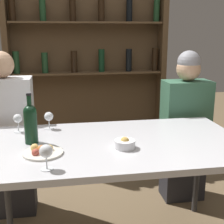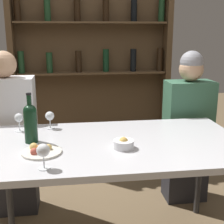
% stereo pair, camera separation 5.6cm
% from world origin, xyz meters
% --- Properties ---
extents(dining_table, '(1.54, 0.86, 0.76)m').
position_xyz_m(dining_table, '(0.00, 0.00, 0.70)').
color(dining_table, silver).
rests_on(dining_table, ground_plane).
extents(wine_rack_wall, '(1.75, 0.21, 2.28)m').
position_xyz_m(wine_rack_wall, '(0.00, 1.78, 1.19)').
color(wine_rack_wall, '#4C3823').
rests_on(wine_rack_wall, ground_plane).
extents(wine_bottle, '(0.08, 0.08, 0.30)m').
position_xyz_m(wine_bottle, '(-0.49, 0.06, 0.89)').
color(wine_bottle, black).
rests_on(wine_bottle, dining_table).
extents(wine_glass_0, '(0.06, 0.06, 0.12)m').
position_xyz_m(wine_glass_0, '(-0.39, 0.32, 0.84)').
color(wine_glass_0, silver).
rests_on(wine_glass_0, dining_table).
extents(wine_glass_1, '(0.06, 0.06, 0.12)m').
position_xyz_m(wine_glass_1, '(-0.59, 0.29, 0.85)').
color(wine_glass_1, silver).
rests_on(wine_glass_1, dining_table).
extents(wine_glass_2, '(0.06, 0.06, 0.13)m').
position_xyz_m(wine_glass_2, '(-0.39, -0.32, 0.85)').
color(wine_glass_2, silver).
rests_on(wine_glass_2, dining_table).
extents(food_plate_0, '(0.22, 0.22, 0.05)m').
position_xyz_m(food_plate_0, '(-0.42, -0.12, 0.77)').
color(food_plate_0, silver).
rests_on(food_plate_0, dining_table).
extents(snack_bowl, '(0.12, 0.12, 0.07)m').
position_xyz_m(snack_bowl, '(0.03, -0.11, 0.79)').
color(snack_bowl, white).
rests_on(snack_bowl, dining_table).
extents(seated_person_left, '(0.41, 0.22, 1.26)m').
position_xyz_m(seated_person_left, '(-0.72, 0.61, 0.59)').
color(seated_person_left, '#26262B').
rests_on(seated_person_left, ground_plane).
extents(seated_person_right, '(0.37, 0.22, 1.25)m').
position_xyz_m(seated_person_right, '(0.69, 0.61, 0.61)').
color(seated_person_right, '#26262B').
rests_on(seated_person_right, ground_plane).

